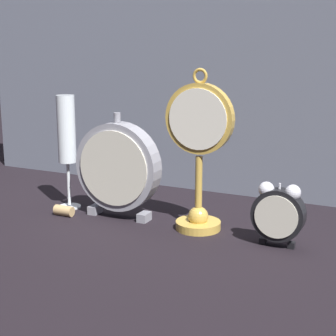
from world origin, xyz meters
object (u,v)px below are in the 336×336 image
mantel_clock_silver (118,167)px  wine_cork (64,211)px  alarm_clock_twin_bell (278,212)px  pocket_watch_on_stand (199,155)px  champagne_flute (67,137)px

mantel_clock_silver → wine_cork: mantel_clock_silver is taller
alarm_clock_twin_bell → wine_cork: 0.46m
alarm_clock_twin_bell → mantel_clock_silver: size_ratio=0.53×
mantel_clock_silver → pocket_watch_on_stand: bearing=1.5°
pocket_watch_on_stand → mantel_clock_silver: 0.18m
mantel_clock_silver → wine_cork: size_ratio=5.32×
champagne_flute → wine_cork: bearing=-65.9°
alarm_clock_twin_bell → champagne_flute: champagne_flute is taller
alarm_clock_twin_bell → pocket_watch_on_stand: bearing=171.8°
pocket_watch_on_stand → alarm_clock_twin_bell: bearing=-8.2°
pocket_watch_on_stand → wine_cork: pocket_watch_on_stand is taller
pocket_watch_on_stand → mantel_clock_silver: size_ratio=1.42×
mantel_clock_silver → champagne_flute: size_ratio=0.89×
pocket_watch_on_stand → champagne_flute: pocket_watch_on_stand is taller
alarm_clock_twin_bell → wine_cork: bearing=-177.4°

